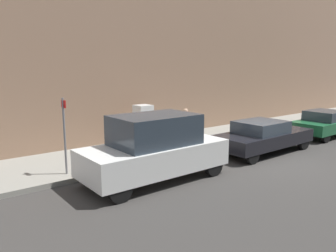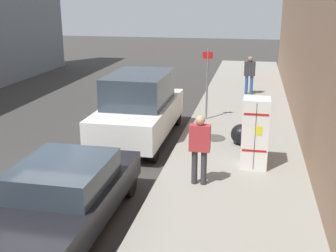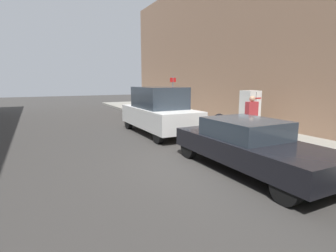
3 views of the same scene
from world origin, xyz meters
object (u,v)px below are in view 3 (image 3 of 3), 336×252
Objects in this scene: street_sign_post at (173,96)px; pedestrian_walking_far at (251,114)px; parked_van_white at (159,111)px; parked_sedan_dark at (249,145)px; pedestrian_standing_near at (161,98)px; trash_bag at (219,120)px; discarded_refrigerator at (250,111)px.

street_sign_post reaches higher than pedestrian_walking_far.
pedestrian_walking_far is 0.35× the size of parked_van_white.
parked_sedan_dark is (2.36, 2.36, -0.43)m from pedestrian_walking_far.
street_sign_post is 4.69m from pedestrian_standing_near.
pedestrian_walking_far is at bearing 74.21° from trash_bag.
trash_bag is (0.39, -1.68, -0.60)m from discarded_refrigerator.
pedestrian_standing_near reaches higher than parked_sedan_dark.
pedestrian_walking_far is 3.37m from parked_sedan_dark.
pedestrian_walking_far is (1.25, 1.38, 0.06)m from discarded_refrigerator.
parked_van_white reaches higher than discarded_refrigerator.
discarded_refrigerator is 2.97× the size of trash_bag.
discarded_refrigerator is at bearing -74.80° from pedestrian_standing_near.
street_sign_post reaches higher than pedestrian_standing_near.
discarded_refrigerator is 5.21m from parked_sedan_dark.
discarded_refrigerator is 8.66m from pedestrian_standing_near.
pedestrian_walking_far is at bearing -82.21° from pedestrian_standing_near.
pedestrian_walking_far is 10.08m from pedestrian_standing_near.
parked_van_white is 5.74m from parked_sedan_dark.
pedestrian_standing_near is (-1.42, -4.45, -0.41)m from street_sign_post.
street_sign_post reaches higher than parked_sedan_dark.
discarded_refrigerator is 1.06× the size of pedestrian_standing_near.
pedestrian_walking_far is (-0.47, 5.58, -0.43)m from street_sign_post.
discarded_refrigerator is 1.86m from pedestrian_walking_far.
parked_sedan_dark is at bearing 59.20° from trash_bag.
pedestrian_standing_near is at bearing -104.99° from parked_sedan_dark.
pedestrian_standing_near is at bearing -88.02° from discarded_refrigerator.
street_sign_post is 1.46× the size of pedestrian_standing_near.
street_sign_post is at bearing -130.58° from parked_van_white.
pedestrian_standing_near is 12.83m from parked_sedan_dark.
trash_bag is 6.31m from parked_sedan_dark.
pedestrian_standing_near is (-0.09, -6.97, 0.69)m from trash_bag.
pedestrian_walking_far is at bearing -135.10° from parked_sedan_dark.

